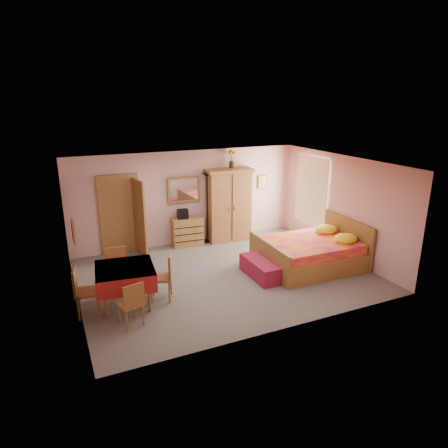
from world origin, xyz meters
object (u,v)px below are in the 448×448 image
wall_mirror (184,190)px  chair_south (130,303)px  floor_lamp (207,208)px  bench (260,269)px  sunflower_vase (232,159)px  chair_north (118,270)px  chest_of_drawers (187,232)px  bed (309,245)px  wardrobe (228,205)px  chair_west (87,291)px  dining_table (126,286)px  chair_east (161,277)px  stereo (183,214)px

wall_mirror → chair_south: size_ratio=1.05×
floor_lamp → bench: (0.19, -2.71, -0.80)m
sunflower_vase → chair_north: size_ratio=0.54×
floor_lamp → sunflower_vase: size_ratio=3.99×
chest_of_drawers → chair_north: chair_north is taller
bed → chair_south: bed is taller
chest_of_drawers → chair_north: (-2.25, -2.00, 0.06)m
sunflower_vase → chair_south: sunflower_vase is taller
bed → bench: bed is taller
wardrobe → chair_west: bearing=-143.5°
sunflower_vase → bench: bearing=-102.0°
bench → dining_table: size_ratio=1.10×
chair_west → chair_east: 1.43m
wall_mirror → chair_east: (-1.53, -2.95, -1.06)m
wardrobe → chair_south: bearing=-132.6°
dining_table → chair_east: 0.70m
wall_mirror → chair_east: wall_mirror is taller
bed → chair_east: bearing=-176.4°
chair_west → chest_of_drawers: bearing=141.8°
stereo → chair_south: stereo is taller
chair_south → chair_north: (0.05, 1.47, 0.03)m
wardrobe → bench: (-0.43, -2.64, -0.84)m
floor_lamp → sunflower_vase: (0.77, 0.04, 1.33)m
bed → chair_west: size_ratio=2.44×
sunflower_vase → wall_mirror: bearing=175.1°
dining_table → chair_east: (0.70, -0.04, 0.09)m
wardrobe → bench: 2.80m
floor_lamp → chair_north: bearing=-144.6°
bench → chair_north: size_ratio=1.31×
wall_mirror → wardrobe: wardrobe is taller
wall_mirror → stereo: (-0.12, -0.20, -0.62)m
stereo → chair_north: size_ratio=0.30×
chest_of_drawers → bench: (0.81, -2.66, -0.20)m
bed → dining_table: 4.44m
bed → bench: (-1.39, -0.06, -0.34)m
bench → dining_table: 3.05m
chair_west → chair_north: bearing=146.3°
chest_of_drawers → wardrobe: 1.40m
chair_north → chair_west: bearing=51.3°
dining_table → chair_north: 0.71m
chest_of_drawers → chair_east: chair_east is taller
wall_mirror → floor_lamp: floor_lamp is taller
wall_mirror → chair_west: 4.34m
chest_of_drawers → chair_north: size_ratio=0.91×
chair_south → wardrobe: bearing=29.7°
wall_mirror → sunflower_vase: (1.40, -0.12, 0.78)m
bed → chair_east: (-3.74, -0.14, -0.05)m
wall_mirror → sunflower_vase: sunflower_vase is taller
floor_lamp → chair_south: floor_lamp is taller
stereo → floor_lamp: floor_lamp is taller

